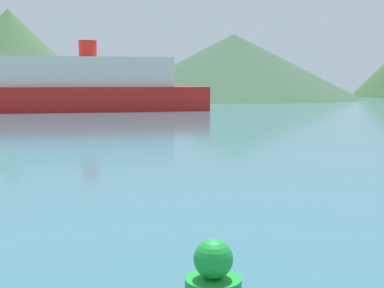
{
  "coord_description": "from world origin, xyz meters",
  "views": [
    {
      "loc": [
        -2.15,
        1.49,
        2.7
      ],
      "look_at": [
        0.78,
        14.0,
        1.2
      ],
      "focal_mm": 50.0,
      "sensor_mm": 36.0,
      "label": 1
    }
  ],
  "objects": [
    {
      "name": "hill_east",
      "position": [
        24.04,
        84.08,
        5.13
      ],
      "size": [
        40.42,
        40.42,
        10.26
      ],
      "color": "#38563D",
      "rests_on": "ground_plane"
    },
    {
      "name": "ferry_distant",
      "position": [
        -0.1,
        53.29,
        2.19
      ],
      "size": [
        22.2,
        6.96,
        6.56
      ],
      "rotation": [
        0.0,
        0.0,
        -0.01
      ],
      "color": "red",
      "rests_on": "ground_plane"
    },
    {
      "name": "buoy_marker",
      "position": [
        -0.46,
        7.55,
        0.33
      ],
      "size": [
        0.7,
        0.7,
        0.8
      ],
      "color": "green",
      "rests_on": "ground_plane"
    },
    {
      "name": "hill_central",
      "position": [
        -11.15,
        94.82,
        7.28
      ],
      "size": [
        30.18,
        30.18,
        14.57
      ],
      "color": "#476B42",
      "rests_on": "ground_plane"
    }
  ]
}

